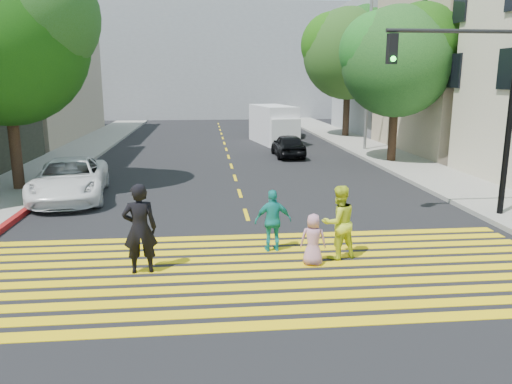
{
  "coord_description": "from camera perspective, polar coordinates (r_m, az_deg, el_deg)",
  "views": [
    {
      "loc": [
        -1.2,
        -8.95,
        4.11
      ],
      "look_at": [
        0.0,
        3.0,
        1.4
      ],
      "focal_mm": 35.0,
      "sensor_mm": 36.0,
      "label": 1
    }
  ],
  "objects": [
    {
      "name": "backdrop_block",
      "position": [
        57.0,
        -4.68,
        14.57
      ],
      "size": [
        30.0,
        8.0,
        12.0
      ],
      "primitive_type": "cube",
      "color": "gray",
      "rests_on": "ground"
    },
    {
      "name": "traffic_signal",
      "position": [
        15.84,
        24.01,
        10.38
      ],
      "size": [
        3.96,
        0.34,
        5.81
      ],
      "rotation": [
        0.0,
        0.0,
        0.0
      ],
      "color": "black",
      "rests_on": "ground"
    },
    {
      "name": "pedestrian_extra",
      "position": [
        12.12,
        1.96,
        -3.3
      ],
      "size": [
        0.92,
        0.42,
        1.54
      ],
      "primitive_type": "imported",
      "rotation": [
        0.0,
        0.0,
        3.2
      ],
      "color": "teal",
      "rests_on": "ground"
    },
    {
      "name": "dark_car_near",
      "position": [
        27.2,
        3.71,
        5.34
      ],
      "size": [
        1.54,
        3.73,
        1.27
      ],
      "primitive_type": "imported",
      "rotation": [
        0.0,
        0.0,
        3.15
      ],
      "color": "black",
      "rests_on": "ground"
    },
    {
      "name": "silver_car",
      "position": [
        39.36,
        1.0,
        7.64
      ],
      "size": [
        1.81,
        4.35,
        1.26
      ],
      "primitive_type": "imported",
      "rotation": [
        0.0,
        0.0,
        3.15
      ],
      "color": "#9B9B9D",
      "rests_on": "ground"
    },
    {
      "name": "sidewalk_left",
      "position": [
        32.06,
        -18.92,
        4.8
      ],
      "size": [
        3.0,
        40.0,
        0.15
      ],
      "primitive_type": "cube",
      "color": "gray",
      "rests_on": "ground"
    },
    {
      "name": "building_right_tan",
      "position": [
        32.32,
        25.04,
        13.14
      ],
      "size": [
        10.0,
        10.0,
        10.0
      ],
      "primitive_type": "cube",
      "color": "tan",
      "rests_on": "ground"
    },
    {
      "name": "pedestrian_man",
      "position": [
        10.99,
        -13.13,
        -4.1
      ],
      "size": [
        0.77,
        0.56,
        1.99
      ],
      "primitive_type": "imported",
      "rotation": [
        0.0,
        0.0,
        3.26
      ],
      "color": "black",
      "rests_on": "ground"
    },
    {
      "name": "street_lamp",
      "position": [
        29.68,
        12.42,
        14.74
      ],
      "size": [
        2.09,
        0.26,
        9.25
      ],
      "rotation": [
        0.0,
        0.0,
        0.03
      ],
      "color": "gray",
      "rests_on": "ground"
    },
    {
      "name": "ground",
      "position": [
        9.92,
        1.77,
        -11.76
      ],
      "size": [
        120.0,
        120.0,
        0.0
      ],
      "primitive_type": "plane",
      "color": "black"
    },
    {
      "name": "tree_right_near",
      "position": [
        25.83,
        16.01,
        14.73
      ],
      "size": [
        6.96,
        6.7,
        7.73
      ],
      "rotation": [
        0.0,
        0.0,
        -0.32
      ],
      "color": "black",
      "rests_on": "ground"
    },
    {
      "name": "dark_car_parked",
      "position": [
        37.18,
        4.05,
        7.31
      ],
      "size": [
        1.86,
        3.96,
        1.26
      ],
      "primitive_type": "imported",
      "rotation": [
        0.0,
        0.0,
        -0.14
      ],
      "color": "#242425",
      "rests_on": "ground"
    },
    {
      "name": "lane_line",
      "position": [
        31.74,
        -3.54,
        5.26
      ],
      "size": [
        0.12,
        34.4,
        0.01
      ],
      "color": "yellow",
      "rests_on": "ground"
    },
    {
      "name": "building_right_grey",
      "position": [
        42.2,
        17.32,
        13.37
      ],
      "size": [
        10.0,
        10.0,
        10.0
      ],
      "primitive_type": "cube",
      "color": "gray",
      "rests_on": "ground"
    },
    {
      "name": "pedestrian_child",
      "position": [
        11.34,
        6.55,
        -5.43
      ],
      "size": [
        0.65,
        0.49,
        1.19
      ],
      "primitive_type": "imported",
      "rotation": [
        0.0,
        0.0,
        2.93
      ],
      "color": "#BB7F97",
      "rests_on": "ground"
    },
    {
      "name": "curb_red",
      "position": [
        16.5,
        -25.77,
        -2.72
      ],
      "size": [
        0.2,
        8.0,
        0.16
      ],
      "primitive_type": "cube",
      "color": "maroon",
      "rests_on": "ground"
    },
    {
      "name": "tree_left",
      "position": [
        20.31,
        -26.7,
        15.96
      ],
      "size": [
        7.79,
        7.54,
        8.48
      ],
      "rotation": [
        0.0,
        0.0,
        -0.35
      ],
      "color": "black",
      "rests_on": "ground"
    },
    {
      "name": "pedestrian_woman",
      "position": [
        11.78,
        9.42,
        -3.43
      ],
      "size": [
        1.0,
        0.87,
        1.74
      ],
      "primitive_type": "imported",
      "rotation": [
        0.0,
        0.0,
        3.43
      ],
      "color": "#CBDC28",
      "rests_on": "ground"
    },
    {
      "name": "crosswalk",
      "position": [
        11.09,
        0.9,
        -9.02
      ],
      "size": [
        13.4,
        5.3,
        0.01
      ],
      "color": "yellow",
      "rests_on": "ground"
    },
    {
      "name": "white_van",
      "position": [
        33.02,
        2.1,
        7.59
      ],
      "size": [
        2.78,
        5.46,
        2.46
      ],
      "rotation": [
        0.0,
        0.0,
        0.17
      ],
      "color": "white",
      "rests_on": "ground"
    },
    {
      "name": "white_sedan",
      "position": [
        18.61,
        -20.5,
        1.37
      ],
      "size": [
        2.96,
        5.35,
        1.42
      ],
      "primitive_type": "imported",
      "rotation": [
        0.0,
        0.0,
        0.12
      ],
      "color": "white",
      "rests_on": "ground"
    },
    {
      "name": "sidewalk_right",
      "position": [
        26.16,
        16.13,
        3.34
      ],
      "size": [
        3.0,
        60.0,
        0.15
      ],
      "primitive_type": "cube",
      "color": "gray",
      "rests_on": "ground"
    },
    {
      "name": "tree_right_far",
      "position": [
        36.89,
        10.69,
        15.79
      ],
      "size": [
        8.38,
        8.08,
        9.22
      ],
      "rotation": [
        0.0,
        0.0,
        -0.33
      ],
      "color": "black",
      "rests_on": "ground"
    }
  ]
}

